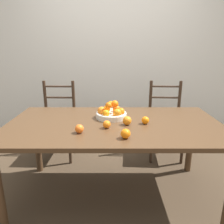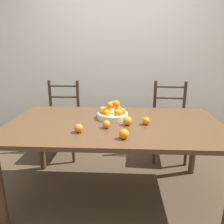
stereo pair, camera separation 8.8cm
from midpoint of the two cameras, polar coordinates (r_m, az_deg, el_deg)
name	(u,v)px [view 1 (the left image)]	position (r m, az deg, el deg)	size (l,w,h in m)	color
ground_plane	(115,194)	(2.32, -0.44, -20.69)	(12.00, 12.00, 0.00)	#423323
wall_back	(114,54)	(3.42, -0.18, 14.82)	(8.00, 0.06, 2.60)	silver
dining_table	(115,131)	(1.98, -0.48, -4.99)	(1.91, 1.05, 0.75)	#4C331E
fruit_bowl	(112,113)	(2.07, -1.18, -0.26)	(0.29, 0.29, 0.17)	silver
orange_loose_0	(146,120)	(1.93, 7.62, -2.17)	(0.07, 0.07, 0.07)	orange
orange_loose_1	(126,134)	(1.61, 2.19, -5.69)	(0.07, 0.07, 0.07)	orange
orange_loose_2	(108,124)	(1.81, -2.57, -3.26)	(0.07, 0.07, 0.07)	orange
orange_loose_3	(80,129)	(1.74, -9.77, -4.35)	(0.07, 0.07, 0.07)	orange
orange_loose_4	(128,121)	(1.89, 2.84, -2.27)	(0.08, 0.08, 0.08)	orange
chair_left	(59,122)	(2.94, -14.55, -2.47)	(0.43, 0.41, 0.99)	#382619
chair_right	(166,122)	(2.91, 13.10, -2.52)	(0.45, 0.43, 0.99)	#382619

